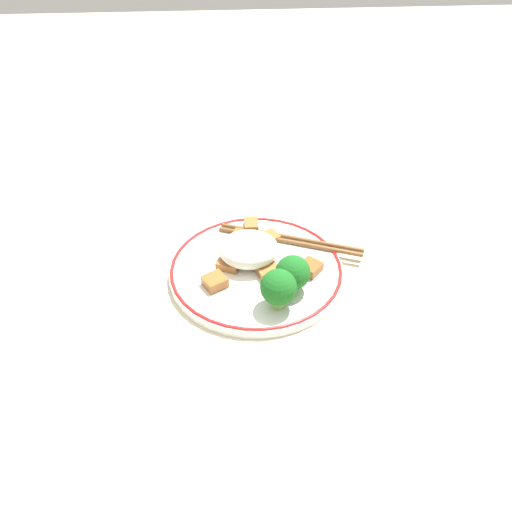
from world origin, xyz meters
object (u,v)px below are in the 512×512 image
Objects in this scene: broccoli_back_center at (293,273)px; chopsticks at (290,240)px; plate at (256,270)px; broccoli_back_left at (278,288)px.

chopsticks is (0.01, 0.10, -0.02)m from broccoli_back_center.
broccoli_back_center is at bearing -95.91° from chopsticks.
broccoli_back_center is at bearing -47.28° from plate.
broccoli_back_left is (0.02, -0.08, 0.04)m from plate.
broccoli_back_left is 0.04m from broccoli_back_center.
chopsticks is at bearing 84.09° from broccoli_back_center.
broccoli_back_left is at bearing -103.81° from chopsticks.
plate is at bearing -134.54° from chopsticks.
plate is 4.34× the size of broccoli_back_left.
plate is at bearing 105.64° from broccoli_back_left.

